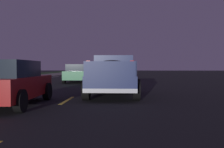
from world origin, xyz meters
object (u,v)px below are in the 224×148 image
Objects in this scene: pickup_truck at (113,74)px; sedan_black at (118,71)px; sedan_green at (78,73)px; sedan_red at (9,83)px; sedan_blue at (97,70)px.

pickup_truck reaches higher than sedan_black.
sedan_green is 13.47m from sedan_red.
sedan_blue is (8.14, 3.36, 0.00)m from sedan_black.
sedan_green is at bearing 162.00° from sedan_black.
pickup_truck is 1.22× the size of sedan_blue.
sedan_black is 8.80m from sedan_blue.
pickup_truck is 19.78m from sedan_black.
sedan_green and sedan_black have the same top height.
pickup_truck is 1.22× the size of sedan_red.
sedan_black is (19.78, 0.19, -0.20)m from pickup_truck.
sedan_green is 0.99× the size of sedan_blue.
sedan_red is at bearing 179.65° from sedan_green.
sedan_blue is at bearing 22.46° from sedan_black.
sedan_black is (9.75, -3.17, 0.00)m from sedan_green.
sedan_green is 0.99× the size of sedan_black.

